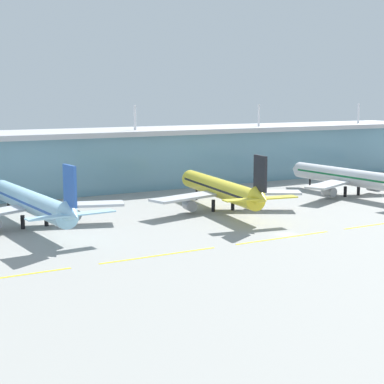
# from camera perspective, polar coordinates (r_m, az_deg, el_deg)

# --- Properties ---
(ground_plane) EXTENTS (600.00, 600.00, 0.00)m
(ground_plane) POSITION_cam_1_polar(r_m,az_deg,el_deg) (157.54, 8.65, -3.87)
(ground_plane) COLOR gray
(terminal_building) EXTENTS (288.00, 34.00, 30.93)m
(terminal_building) POSITION_cam_1_polar(r_m,az_deg,el_deg) (236.67, -5.77, 3.16)
(terminal_building) COLOR #6693A8
(terminal_building) RESTS_ON ground
(airliner_near_middle) EXTENTS (48.71, 62.38, 18.90)m
(airliner_near_middle) POSITION_cam_1_polar(r_m,az_deg,el_deg) (169.12, -14.47, -0.95)
(airliner_near_middle) COLOR #9ED1EA
(airliner_near_middle) RESTS_ON ground
(airliner_center) EXTENTS (48.26, 59.59, 18.90)m
(airliner_center) POSITION_cam_1_polar(r_m,az_deg,el_deg) (187.67, 2.70, 0.26)
(airliner_center) COLOR yellow
(airliner_center) RESTS_ON ground
(airliner_far_middle) EXTENTS (48.78, 59.13, 18.90)m
(airliner_far_middle) POSITION_cam_1_polar(r_m,az_deg,el_deg) (222.01, 14.24, 1.33)
(airliner_far_middle) COLOR silver
(airliner_far_middle) RESTS_ON ground
(taxiway_stripe_west) EXTENTS (28.00, 0.70, 0.04)m
(taxiway_stripe_west) POSITION_cam_1_polar(r_m,az_deg,el_deg) (124.70, -17.20, -7.55)
(taxiway_stripe_west) COLOR yellow
(taxiway_stripe_west) RESTS_ON ground
(taxiway_stripe_mid_west) EXTENTS (28.00, 0.70, 0.04)m
(taxiway_stripe_mid_west) POSITION_cam_1_polar(r_m,az_deg,el_deg) (135.74, -3.00, -5.83)
(taxiway_stripe_mid_west) COLOR yellow
(taxiway_stripe_mid_west) RESTS_ON ground
(taxiway_stripe_centre) EXTENTS (28.00, 0.70, 0.04)m
(taxiway_stripe_centre) POSITION_cam_1_polar(r_m,az_deg,el_deg) (153.67, 8.40, -4.18)
(taxiway_stripe_centre) COLOR yellow
(taxiway_stripe_centre) RESTS_ON ground
(taxiway_stripe_mid_east) EXTENTS (28.00, 0.70, 0.04)m
(taxiway_stripe_mid_east) POSITION_cam_1_polar(r_m,az_deg,el_deg) (176.39, 17.12, -2.79)
(taxiway_stripe_mid_east) COLOR yellow
(taxiway_stripe_mid_east) RESTS_ON ground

